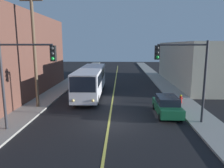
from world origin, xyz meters
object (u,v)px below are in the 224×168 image
Objects in this scene: traffic_signal_left_corner at (24,69)px; utility_pole_near at (34,41)px; city_bus at (91,80)px; traffic_signal_right_corner at (184,67)px; fire_hydrant at (181,99)px; parked_car_green at (167,105)px.

utility_pole_near is at bearing 105.16° from traffic_signal_left_corner.
city_bus is 12.32m from traffic_signal_right_corner.
utility_pole_near is 1.83× the size of traffic_signal_right_corner.
traffic_signal_right_corner is 6.65m from fire_hydrant.
parked_car_green is (7.39, -7.05, -0.98)m from city_bus.
traffic_signal_right_corner reaches higher than parked_car_green.
utility_pole_near is 13.09× the size of fire_hydrant.
traffic_signal_left_corner is at bearing -104.32° from city_bus.
traffic_signal_right_corner reaches higher than city_bus.
city_bus is 14.51× the size of fire_hydrant.
utility_pole_near reaches higher than traffic_signal_right_corner.
fire_hydrant is at bearing 58.33° from parked_car_green.
traffic_signal_left_corner is (-10.18, -3.87, 3.46)m from parked_car_green.
traffic_signal_right_corner is (12.29, -3.51, -1.86)m from utility_pole_near.
traffic_signal_left_corner is at bearing -149.44° from fire_hydrant.
city_bus is at bearing 158.79° from fire_hydrant.
traffic_signal_left_corner is 7.14× the size of fire_hydrant.
parked_car_green is at bearing 108.13° from traffic_signal_right_corner.
parked_car_green is 4.03m from traffic_signal_right_corner.
traffic_signal_right_corner is at bearing -105.12° from fire_hydrant.
city_bus is at bearing 136.38° from parked_car_green.
utility_pole_near reaches higher than parked_car_green.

